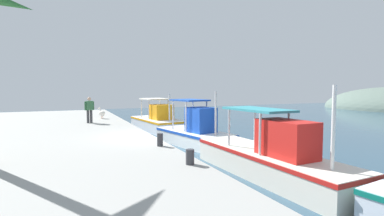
% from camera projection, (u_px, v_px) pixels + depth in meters
% --- Properties ---
extents(quay_pier, '(36.00, 10.00, 0.80)m').
position_uv_depth(quay_pier, '(30.00, 154.00, 11.20)').
color(quay_pier, '#9E9E99').
rests_on(quay_pier, ground).
extents(fishing_boat_nearest, '(5.44, 2.79, 2.66)m').
position_uv_depth(fishing_boat_nearest, '(158.00, 121.00, 20.35)').
color(fishing_boat_nearest, white).
rests_on(fishing_boat_nearest, ground).
extents(fishing_boat_second, '(5.01, 2.84, 2.84)m').
position_uv_depth(fishing_boat_second, '(195.00, 133.00, 15.00)').
color(fishing_boat_second, white).
rests_on(fishing_boat_second, ground).
extents(fishing_boat_third, '(6.57, 2.05, 3.08)m').
position_uv_depth(fishing_boat_third, '(271.00, 158.00, 9.48)').
color(fishing_boat_third, silver).
rests_on(fishing_boat_third, ground).
extents(pelican, '(0.95, 0.57, 0.82)m').
position_uv_depth(pelican, '(102.00, 113.00, 20.68)').
color(pelican, tan).
rests_on(pelican, quay_pier).
extents(fisherman_standing, '(0.33, 0.59, 1.63)m').
position_uv_depth(fisherman_standing, '(89.00, 109.00, 18.01)').
color(fisherman_standing, '#3F3F42').
rests_on(fisherman_standing, quay_pier).
extents(mooring_bollard_nearest, '(0.23, 0.23, 0.49)m').
position_uv_depth(mooring_bollard_nearest, '(160.00, 140.00, 10.81)').
color(mooring_bollard_nearest, '#333338').
rests_on(mooring_bollard_nearest, quay_pier).
extents(mooring_bollard_second, '(0.25, 0.25, 0.44)m').
position_uv_depth(mooring_bollard_second, '(190.00, 157.00, 8.21)').
color(mooring_bollard_second, '#333338').
rests_on(mooring_bollard_second, quay_pier).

